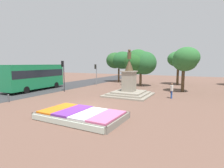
{
  "coord_description": "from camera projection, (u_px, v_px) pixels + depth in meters",
  "views": [
    {
      "loc": [
        8.91,
        -12.31,
        3.77
      ],
      "look_at": [
        1.8,
        1.64,
        1.92
      ],
      "focal_mm": 28.0,
      "sensor_mm": 36.0,
      "label": 1
    }
  ],
  "objects": [
    {
      "name": "ground_plane",
      "position": [
        85.0,
        106.0,
        15.35
      ],
      "size": [
        87.56,
        87.56,
        0.0
      ],
      "primitive_type": "plane",
      "color": "brown"
    },
    {
      "name": "street_asphalt_strip",
      "position": [
        5.0,
        96.0,
        20.54
      ],
      "size": [
        7.05,
        76.61,
        0.01
      ],
      "primitive_type": "cube",
      "color": "#333335",
      "rests_on": "ground_plane"
    },
    {
      "name": "flower_planter",
      "position": [
        81.0,
        115.0,
        11.97
      ],
      "size": [
        5.93,
        3.49,
        0.53
      ],
      "color": "#38281C",
      "rests_on": "ground_plane"
    },
    {
      "name": "statue_monument",
      "position": [
        129.0,
        87.0,
        20.46
      ],
      "size": [
        5.0,
        5.0,
        5.39
      ],
      "color": "gray",
      "rests_on": "ground_plane"
    },
    {
      "name": "traffic_light_mid_block",
      "position": [
        63.0,
        70.0,
        23.16
      ],
      "size": [
        0.42,
        0.31,
        4.11
      ],
      "color": "#2D2D33",
      "rests_on": "ground_plane"
    },
    {
      "name": "traffic_light_far_corner",
      "position": [
        96.0,
        70.0,
        30.66
      ],
      "size": [
        0.41,
        0.3,
        3.61
      ],
      "color": "slate",
      "rests_on": "ground_plane"
    },
    {
      "name": "city_bus",
      "position": [
        35.0,
        76.0,
        24.5
      ],
      "size": [
        3.09,
        9.24,
        3.59
      ],
      "color": "#197A47",
      "rests_on": "ground_plane"
    },
    {
      "name": "pedestrian_with_handbag",
      "position": [
        172.0,
        90.0,
        18.79
      ],
      "size": [
        0.39,
        0.7,
        1.69
      ],
      "color": "#264CA5",
      "rests_on": "ground_plane"
    },
    {
      "name": "kerb_bollard_mid_a",
      "position": [
        9.0,
        98.0,
        17.04
      ],
      "size": [
        0.17,
        0.17,
        0.78
      ],
      "color": "#4C5156",
      "rests_on": "ground_plane"
    },
    {
      "name": "park_tree_far_left",
      "position": [
        139.0,
        62.0,
        28.92
      ],
      "size": [
        5.31,
        4.01,
        6.09
      ],
      "color": "brown",
      "rests_on": "ground_plane"
    },
    {
      "name": "park_tree_behind_statue",
      "position": [
        179.0,
        60.0,
        30.41
      ],
      "size": [
        4.12,
        4.21,
        5.9
      ],
      "color": "#4C3823",
      "rests_on": "ground_plane"
    },
    {
      "name": "park_tree_far_right",
      "position": [
        120.0,
        60.0,
        35.08
      ],
      "size": [
        5.64,
        4.41,
        6.12
      ],
      "color": "#4C3823",
      "rests_on": "ground_plane"
    },
    {
      "name": "park_tree_mid_canopy",
      "position": [
        186.0,
        60.0,
        22.52
      ],
      "size": [
        3.4,
        3.63,
        5.84
      ],
      "color": "#4C3823",
      "rests_on": "ground_plane"
    }
  ]
}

